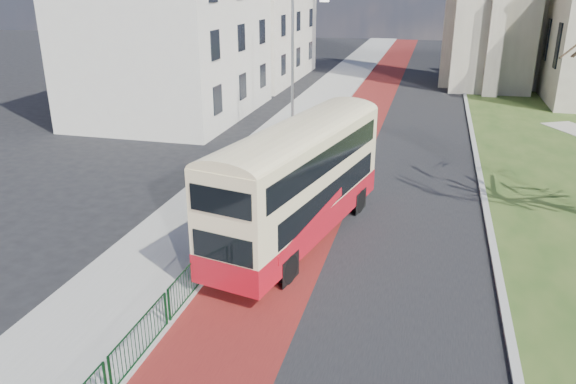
% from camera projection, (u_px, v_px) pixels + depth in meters
% --- Properties ---
extents(ground, '(160.00, 160.00, 0.00)m').
position_uv_depth(ground, '(291.00, 301.00, 16.70)').
color(ground, black).
rests_on(ground, ground).
extents(road_carriageway, '(9.00, 120.00, 0.01)m').
position_uv_depth(road_carriageway, '(395.00, 135.00, 34.45)').
color(road_carriageway, black).
rests_on(road_carriageway, ground).
extents(bus_lane, '(3.40, 120.00, 0.01)m').
position_uv_depth(bus_lane, '(351.00, 132.00, 35.08)').
color(bus_lane, '#591414').
rests_on(bus_lane, ground).
extents(pavement_west, '(4.00, 120.00, 0.12)m').
position_uv_depth(pavement_west, '(292.00, 128.00, 35.96)').
color(pavement_west, gray).
rests_on(pavement_west, ground).
extents(kerb_west, '(0.25, 120.00, 0.13)m').
position_uv_depth(kerb_west, '(323.00, 130.00, 35.49)').
color(kerb_west, '#999993').
rests_on(kerb_west, ground).
extents(kerb_east, '(0.25, 80.00, 0.13)m').
position_uv_depth(kerb_east, '(472.00, 131.00, 35.16)').
color(kerb_east, '#999993').
rests_on(kerb_east, ground).
extents(pedestrian_railing, '(0.07, 24.00, 1.12)m').
position_uv_depth(pedestrian_railing, '(241.00, 221.00, 20.82)').
color(pedestrian_railing, '#0B3315').
rests_on(pedestrian_railing, ground).
extents(street_block_near, '(10.30, 14.30, 13.00)m').
position_uv_depth(street_block_near, '(170.00, 19.00, 37.60)').
color(street_block_near, beige).
rests_on(street_block_near, ground).
extents(street_block_far, '(10.30, 16.30, 11.50)m').
position_uv_depth(street_block_far, '(246.00, 16.00, 52.34)').
color(street_block_far, beige).
rests_on(street_block_far, ground).
extents(streetlamp, '(2.13, 0.18, 8.00)m').
position_uv_depth(streetlamp, '(295.00, 60.00, 32.39)').
color(streetlamp, gray).
rests_on(streetlamp, pavement_west).
extents(bus, '(4.40, 10.33, 4.21)m').
position_uv_depth(bus, '(300.00, 177.00, 19.86)').
color(bus, '#A80F1B').
rests_on(bus, ground).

